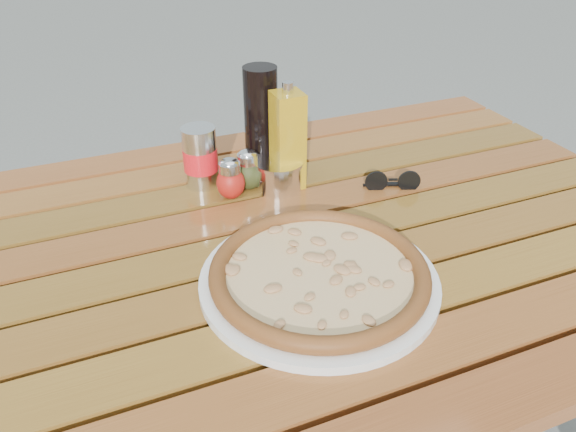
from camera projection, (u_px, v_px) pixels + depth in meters
name	position (u px, v px, depth m)	size (l,w,h in m)	color
table	(292.00, 272.00, 1.00)	(1.40, 0.90, 0.75)	#351E0C
plate	(319.00, 281.00, 0.84)	(0.36, 0.36, 0.01)	white
pizza	(319.00, 272.00, 0.84)	(0.39, 0.39, 0.03)	#F7E4B0
pepper_shaker	(230.00, 179.00, 1.05)	(0.07, 0.07, 0.08)	red
oregano_shaker	(248.00, 170.00, 1.08)	(0.07, 0.07, 0.08)	#383F19
dark_bottle	(261.00, 122.00, 1.10)	(0.07, 0.07, 0.22)	black
soda_can	(200.00, 157.00, 1.08)	(0.08, 0.08, 0.12)	silver
olive_oil_cruet	(288.00, 140.00, 1.06)	(0.06, 0.06, 0.21)	#AD8212
parmesan_tin	(279.00, 174.00, 1.08)	(0.11, 0.11, 0.07)	white
sunglasses	(392.00, 182.00, 1.09)	(0.11, 0.05, 0.04)	black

